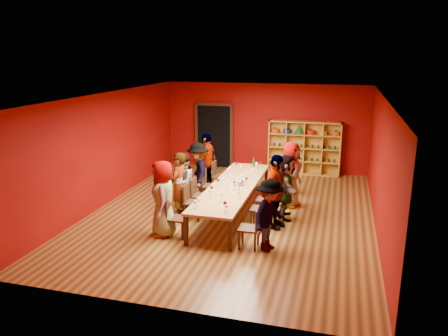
{
  "coord_description": "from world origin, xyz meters",
  "views": [
    {
      "loc": [
        2.58,
        -10.3,
        4.04
      ],
      "look_at": [
        -0.27,
        0.12,
        1.15
      ],
      "focal_mm": 35.0,
      "sensor_mm": 36.0,
      "label": 1
    }
  ],
  "objects_px": {
    "chair_person_left_1": "(191,200)",
    "person_left_1": "(179,186)",
    "person_left_3": "(198,172)",
    "person_left_4": "(207,162)",
    "person_right_2": "(286,187)",
    "chair_person_left_4": "(218,174)",
    "spittoon_bowl": "(238,183)",
    "person_right_1": "(275,192)",
    "chair_person_right_4": "(279,178)",
    "chair_person_left_2": "(197,193)",
    "person_left_2": "(183,182)",
    "shelving_unit": "(304,145)",
    "tasting_table": "(233,187)",
    "chair_person_right_3": "(274,187)",
    "chair_person_left_0": "(174,215)",
    "chair_person_right_0": "(253,226)",
    "wine_bottle": "(254,163)",
    "chair_person_right_1": "(263,207)",
    "person_left_0": "(163,199)",
    "person_right_3": "(290,174)",
    "person_right_0": "(269,215)",
    "person_right_4": "(289,169)",
    "chair_person_left_3": "(208,184)",
    "chair_person_right_2": "(268,197)"
  },
  "relations": [
    {
      "from": "chair_person_left_3",
      "to": "person_right_1",
      "type": "bearing_deg",
      "value": -34.23
    },
    {
      "from": "chair_person_left_3",
      "to": "chair_person_right_0",
      "type": "bearing_deg",
      "value": -55.55
    },
    {
      "from": "chair_person_right_2",
      "to": "chair_person_right_3",
      "type": "distance_m",
      "value": 0.91
    },
    {
      "from": "person_left_1",
      "to": "spittoon_bowl",
      "type": "relative_size",
      "value": 6.14
    },
    {
      "from": "chair_person_left_4",
      "to": "spittoon_bowl",
      "type": "distance_m",
      "value": 2.01
    },
    {
      "from": "person_right_2",
      "to": "chair_person_left_0",
      "type": "bearing_deg",
      "value": 118.95
    },
    {
      "from": "wine_bottle",
      "to": "person_right_4",
      "type": "bearing_deg",
      "value": -5.23
    },
    {
      "from": "person_left_1",
      "to": "chair_person_right_3",
      "type": "height_order",
      "value": "person_left_1"
    },
    {
      "from": "person_left_1",
      "to": "chair_person_left_2",
      "type": "relative_size",
      "value": 1.88
    },
    {
      "from": "chair_person_right_0",
      "to": "person_right_4",
      "type": "xyz_separation_m",
      "value": [
        0.29,
        3.77,
        0.29
      ]
    },
    {
      "from": "shelving_unit",
      "to": "wine_bottle",
      "type": "height_order",
      "value": "shelving_unit"
    },
    {
      "from": "chair_person_left_1",
      "to": "person_left_1",
      "type": "distance_m",
      "value": 0.46
    },
    {
      "from": "person_right_4",
      "to": "chair_person_left_1",
      "type": "bearing_deg",
      "value": 116.61
    },
    {
      "from": "chair_person_left_2",
      "to": "chair_person_left_4",
      "type": "height_order",
      "value": "same"
    },
    {
      "from": "chair_person_left_1",
      "to": "chair_person_right_1",
      "type": "xyz_separation_m",
      "value": [
        1.82,
        -0.01,
        0.0
      ]
    },
    {
      "from": "person_left_2",
      "to": "chair_person_right_1",
      "type": "height_order",
      "value": "person_left_2"
    },
    {
      "from": "chair_person_left_2",
      "to": "chair_person_left_3",
      "type": "relative_size",
      "value": 1.0
    },
    {
      "from": "tasting_table",
      "to": "chair_person_right_3",
      "type": "bearing_deg",
      "value": 45.31
    },
    {
      "from": "shelving_unit",
      "to": "person_right_3",
      "type": "distance_m",
      "value": 3.4
    },
    {
      "from": "chair_person_left_0",
      "to": "person_left_4",
      "type": "relative_size",
      "value": 0.52
    },
    {
      "from": "chair_person_left_4",
      "to": "chair_person_right_4",
      "type": "bearing_deg",
      "value": 3.72
    },
    {
      "from": "chair_person_left_0",
      "to": "chair_person_right_0",
      "type": "xyz_separation_m",
      "value": [
        1.82,
        -0.14,
        0.0
      ]
    },
    {
      "from": "person_left_0",
      "to": "person_right_1",
      "type": "bearing_deg",
      "value": 93.07
    },
    {
      "from": "person_right_1",
      "to": "spittoon_bowl",
      "type": "bearing_deg",
      "value": 71.9
    },
    {
      "from": "person_right_3",
      "to": "shelving_unit",
      "type": "bearing_deg",
      "value": 16.93
    },
    {
      "from": "person_left_4",
      "to": "person_right_2",
      "type": "relative_size",
      "value": 1.06
    },
    {
      "from": "tasting_table",
      "to": "person_right_3",
      "type": "xyz_separation_m",
      "value": [
        1.35,
        0.92,
        0.18
      ]
    },
    {
      "from": "tasting_table",
      "to": "person_right_0",
      "type": "bearing_deg",
      "value": -56.63
    },
    {
      "from": "person_left_0",
      "to": "person_left_4",
      "type": "xyz_separation_m",
      "value": [
        -0.07,
        3.51,
        -0.01
      ]
    },
    {
      "from": "wine_bottle",
      "to": "person_right_1",
      "type": "bearing_deg",
      "value": -68.35
    },
    {
      "from": "shelving_unit",
      "to": "person_left_4",
      "type": "height_order",
      "value": "shelving_unit"
    },
    {
      "from": "chair_person_right_1",
      "to": "chair_person_right_4",
      "type": "bearing_deg",
      "value": 90.0
    },
    {
      "from": "person_left_4",
      "to": "chair_person_right_1",
      "type": "distance_m",
      "value": 3.25
    },
    {
      "from": "chair_person_left_0",
      "to": "person_right_1",
      "type": "bearing_deg",
      "value": 27.38
    },
    {
      "from": "person_left_2",
      "to": "wine_bottle",
      "type": "relative_size",
      "value": 5.36
    },
    {
      "from": "person_left_3",
      "to": "person_left_4",
      "type": "distance_m",
      "value": 1.0
    },
    {
      "from": "chair_person_right_4",
      "to": "chair_person_left_2",
      "type": "bearing_deg",
      "value": -132.27
    },
    {
      "from": "chair_person_right_0",
      "to": "wine_bottle",
      "type": "relative_size",
      "value": 3.1
    },
    {
      "from": "chair_person_left_3",
      "to": "chair_person_right_1",
      "type": "height_order",
      "value": "same"
    },
    {
      "from": "person_left_3",
      "to": "person_left_1",
      "type": "bearing_deg",
      "value": -25.41
    },
    {
      "from": "person_right_2",
      "to": "chair_person_right_3",
      "type": "height_order",
      "value": "person_right_2"
    },
    {
      "from": "shelving_unit",
      "to": "chair_person_left_4",
      "type": "xyz_separation_m",
      "value": [
        -2.31,
        -2.57,
        -0.49
      ]
    },
    {
      "from": "tasting_table",
      "to": "person_left_2",
      "type": "relative_size",
      "value": 2.93
    },
    {
      "from": "spittoon_bowl",
      "to": "person_right_1",
      "type": "bearing_deg",
      "value": -34.72
    },
    {
      "from": "person_right_3",
      "to": "wine_bottle",
      "type": "bearing_deg",
      "value": 67.03
    },
    {
      "from": "chair_person_left_0",
      "to": "chair_person_left_1",
      "type": "relative_size",
      "value": 1.0
    },
    {
      "from": "tasting_table",
      "to": "person_right_2",
      "type": "bearing_deg",
      "value": 0.52
    },
    {
      "from": "tasting_table",
      "to": "person_left_1",
      "type": "relative_size",
      "value": 2.69
    },
    {
      "from": "person_left_1",
      "to": "person_right_0",
      "type": "height_order",
      "value": "person_left_1"
    },
    {
      "from": "person_left_2",
      "to": "person_right_2",
      "type": "relative_size",
      "value": 0.95
    }
  ]
}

